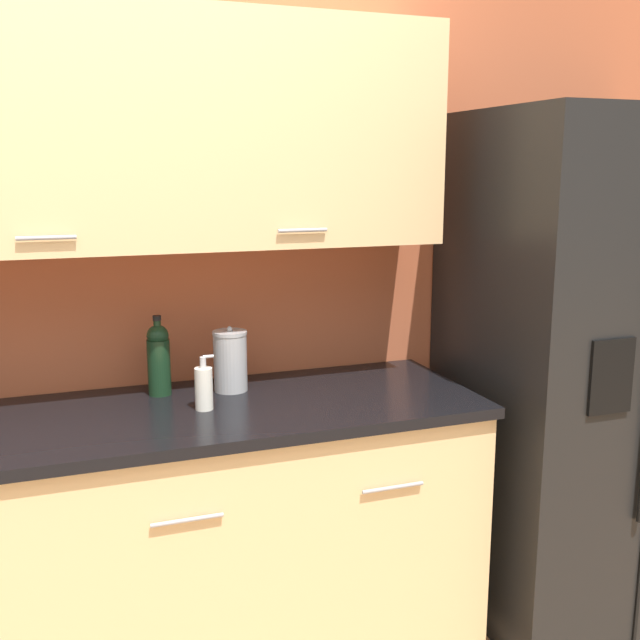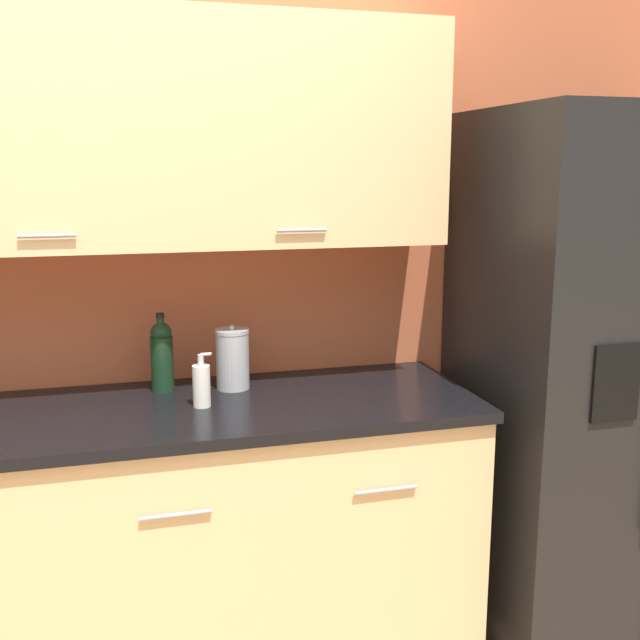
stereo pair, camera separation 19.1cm
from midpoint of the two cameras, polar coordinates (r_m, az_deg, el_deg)
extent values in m
cube|color=#BC5B38|center=(2.62, -20.24, 3.18)|extent=(10.00, 0.05, 2.60)
cube|color=#E0B77F|center=(2.42, -22.86, 13.20)|extent=(2.51, 0.32, 0.72)
cylinder|color=#99999E|center=(2.25, -22.45, 5.80)|extent=(0.16, 0.01, 0.01)
cylinder|color=#99999E|center=(2.35, -3.68, 6.83)|extent=(0.16, 0.01, 0.01)
cube|color=#E0B77F|center=(2.54, -20.70, -16.54)|extent=(2.59, 0.62, 0.79)
cube|color=black|center=(2.37, -21.41, -7.78)|extent=(2.61, 0.64, 0.03)
cylinder|color=#99999E|center=(2.16, -12.67, -14.70)|extent=(0.20, 0.01, 0.01)
cylinder|color=#99999E|center=(2.31, 3.18, -12.67)|extent=(0.20, 0.01, 0.01)
cube|color=black|center=(2.88, 17.41, -3.66)|extent=(0.84, 0.74, 1.84)
cube|color=black|center=(2.46, 19.28, -4.11)|extent=(0.16, 0.01, 0.24)
cylinder|color=black|center=(2.53, -14.30, -3.52)|extent=(0.08, 0.08, 0.19)
sphere|color=black|center=(2.50, -14.42, -1.18)|extent=(0.07, 0.07, 0.07)
cylinder|color=black|center=(2.50, -14.44, -0.77)|extent=(0.02, 0.02, 0.06)
cylinder|color=black|center=(2.49, -14.49, 0.12)|extent=(0.03, 0.03, 0.02)
cylinder|color=silver|center=(2.35, -11.17, -5.19)|extent=(0.06, 0.06, 0.13)
cylinder|color=#B2B2B5|center=(2.33, -11.25, -3.22)|extent=(0.02, 0.02, 0.04)
cylinder|color=#B2B2B5|center=(2.33, -10.86, -2.77)|extent=(0.03, 0.01, 0.01)
cylinder|color=#A3A3A5|center=(2.52, -9.01, -3.25)|extent=(0.11, 0.11, 0.19)
cylinder|color=#A3A3A5|center=(2.50, -9.08, -0.99)|extent=(0.11, 0.11, 0.01)
sphere|color=#A3A3A5|center=(2.50, -9.09, -0.72)|extent=(0.02, 0.02, 0.02)
camera|label=1|loc=(0.10, -92.26, -0.46)|focal=42.00mm
camera|label=2|loc=(0.10, 87.74, 0.46)|focal=42.00mm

